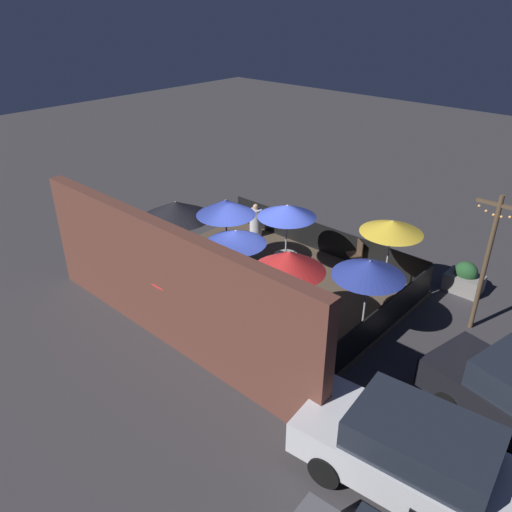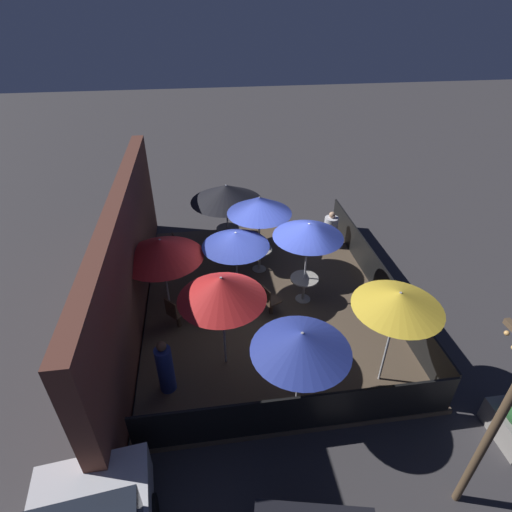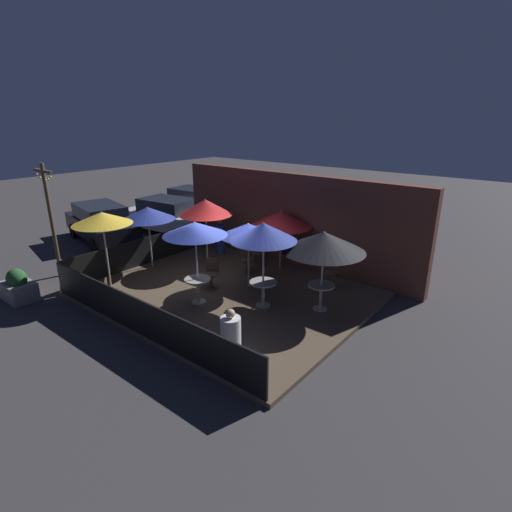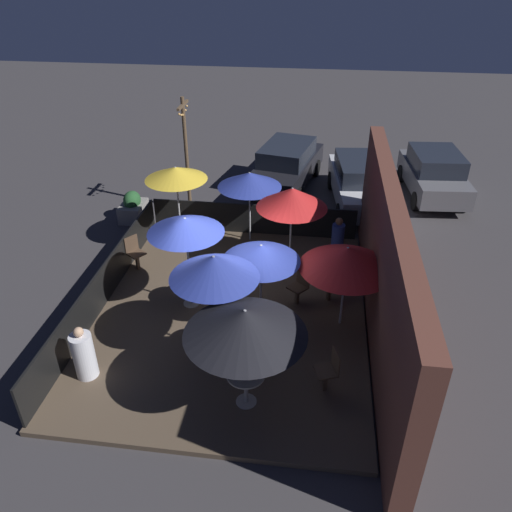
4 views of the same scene
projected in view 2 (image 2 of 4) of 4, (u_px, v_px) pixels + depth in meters
The scene contains 24 objects.
ground_plane at pixel (265, 302), 10.99m from camera, with size 60.00×60.00×0.00m, color #383538.
patio_deck at pixel (265, 300), 10.96m from camera, with size 7.99×6.34×0.12m.
building_wall at pixel (128, 262), 9.68m from camera, with size 9.59×0.36×3.31m.
fence_front at pixel (377, 275), 11.03m from camera, with size 7.79×0.05×0.95m.
fence_side_left at pixel (299, 413), 7.40m from camera, with size 0.05×6.14×0.95m.
patio_umbrella_0 at pixel (259, 205), 10.90m from camera, with size 1.80×1.80×2.39m.
patio_umbrella_1 at pixel (308, 230), 9.70m from camera, with size 1.75×1.75×2.35m.
patio_umbrella_2 at pixel (226, 193), 12.04m from camera, with size 2.20×2.20×2.20m.
patio_umbrella_3 at pixel (301, 342), 6.95m from camera, with size 1.82×1.82×2.13m.
patio_umbrella_4 at pixel (399, 300), 7.44m from camera, with size 1.73×1.73×2.39m.
patio_umbrella_5 at pixel (236, 239), 10.02m from camera, with size 1.73×1.73×2.02m.
patio_umbrella_6 at pixel (221, 288), 7.90m from camera, with size 1.82×1.82×2.37m.
patio_umbrella_7 at pixel (161, 248), 9.74m from camera, with size 2.07×2.07×2.04m.
dining_table_0 at pixel (259, 253), 11.77m from camera, with size 0.75×0.75×0.72m.
dining_table_1 at pixel (304, 283), 10.59m from camera, with size 0.74×0.74×0.72m.
dining_table_2 at pixel (228, 232), 12.79m from camera, with size 0.72×0.72×0.73m.
patio_chair_0 at pixel (392, 311), 9.70m from camera, with size 0.56×0.56×0.95m.
patio_chair_1 at pixel (207, 303), 10.00m from camera, with size 0.56×0.56×0.93m.
patio_chair_2 at pixel (175, 312), 9.71m from camera, with size 0.57×0.57×0.92m.
patio_chair_3 at pixel (179, 246), 12.20m from camera, with size 0.51×0.51×0.95m.
patio_chair_4 at pixel (269, 300), 10.12m from camera, with size 0.53×0.53×0.90m.
patron_0 at pixel (165, 368), 8.13m from camera, with size 0.48×0.48×1.33m.
patron_1 at pixel (330, 231), 12.95m from camera, with size 0.49×0.49×1.22m.
light_post at pixel (497, 422), 5.56m from camera, with size 1.10×0.12×3.77m.
Camera 2 is at (-8.35, 1.43, 7.11)m, focal length 28.00 mm.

